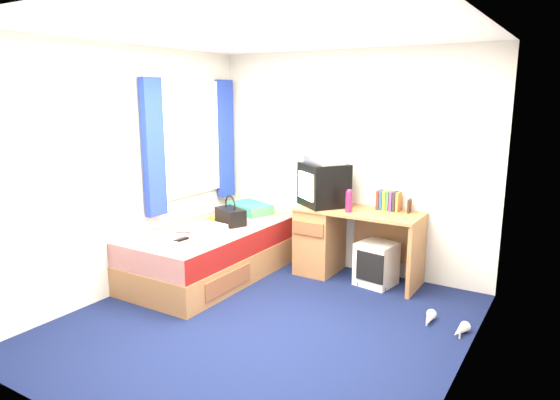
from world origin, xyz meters
The scene contains 20 objects.
ground centered at (0.00, 0.00, 0.00)m, with size 3.40×3.40×0.00m, color #0C1438.
room_shell centered at (0.00, 0.00, 1.45)m, with size 3.40×3.40×3.40m.
bed centered at (-1.10, 0.70, 0.27)m, with size 1.01×2.00×0.54m.
pillow centered at (-1.15, 1.45, 0.60)m, with size 0.52×0.33×0.11m, color #1C81B8.
desk centered at (-0.02, 1.44, 0.41)m, with size 1.30×0.55×0.75m.
storage_cube centered at (0.49, 1.38, 0.22)m, with size 0.35×0.35×0.44m, color white.
crt_tv centered at (-0.16, 1.44, 0.98)m, with size 0.62×0.62×0.46m.
vcr centered at (-0.16, 1.44, 1.25)m, with size 0.41×0.29×0.08m, color silver.
book_row centered at (0.51, 1.60, 0.85)m, with size 0.24×0.13×0.20m.
picture_frame centered at (0.73, 1.60, 0.82)m, with size 0.02×0.12×0.14m, color #321B10.
pink_water_bottle centered at (0.20, 1.29, 0.85)m, with size 0.07×0.07×0.21m, color #CC1C49.
aerosol_can centered at (0.12, 1.46, 0.85)m, with size 0.06×0.06×0.20m, color white.
handbag centered at (-1.02, 0.90, 0.64)m, with size 0.40×0.32×0.32m.
towel centered at (-0.97, 0.48, 0.59)m, with size 0.29×0.24×0.10m, color white.
magazine centered at (-1.27, 0.94, 0.55)m, with size 0.21×0.28×0.01m, color yellow.
water_bottle centered at (-1.21, 0.39, 0.58)m, with size 0.07×0.07×0.20m, color white.
colour_swatch_fan centered at (-1.09, 0.10, 0.55)m, with size 0.22×0.06×0.01m, color #FFA538.
remote_control centered at (-1.05, 0.15, 0.55)m, with size 0.05×0.16×0.02m, color black.
window_assembly centered at (-1.55, 0.90, 1.42)m, with size 0.11×1.42×1.40m.
white_heels centered at (1.35, 0.71, 0.04)m, with size 0.39×0.32×0.09m.
Camera 1 is at (2.22, -3.30, 1.93)m, focal length 32.00 mm.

